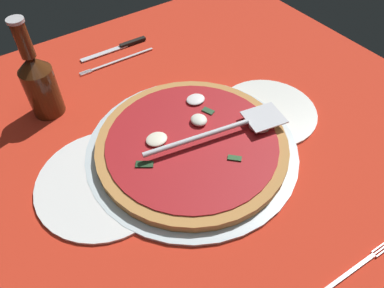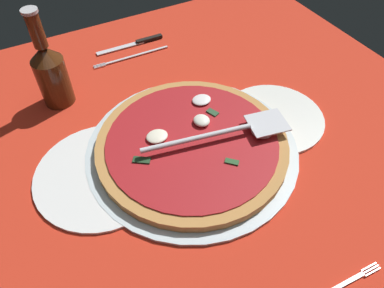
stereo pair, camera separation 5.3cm
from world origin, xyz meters
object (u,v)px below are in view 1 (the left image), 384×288
object	(u,v)px
pizza_server	(225,129)
place_setting_far	(119,55)
beer_bottle	(39,82)
dinner_plate_left	(105,182)
dinner_plate_right	(267,112)
pizza	(192,144)

from	to	relation	value
pizza_server	place_setting_far	world-z (taller)	pizza_server
pizza_server	beer_bottle	bearing A→B (deg)	141.20
dinner_plate_left	beer_bottle	distance (cm)	25.72
dinner_plate_right	pizza	xyz separation A→B (cm)	(-19.54, 0.50, 1.59)
dinner_plate_left	place_setting_far	world-z (taller)	place_setting_far
dinner_plate_right	beer_bottle	world-z (taller)	beer_bottle
dinner_plate_left	pizza	world-z (taller)	pizza
dinner_plate_left	dinner_plate_right	bearing A→B (deg)	-4.61
beer_bottle	dinner_plate_left	bearing A→B (deg)	-86.91
dinner_plate_left	pizza	distance (cm)	18.08
pizza_server	beer_bottle	distance (cm)	38.87
pizza_server	pizza	bearing A→B (deg)	167.76
dinner_plate_right	pizza	world-z (taller)	pizza
dinner_plate_right	place_setting_far	distance (cm)	41.50
dinner_plate_left	beer_bottle	bearing A→B (deg)	93.09
pizza_server	beer_bottle	world-z (taller)	beer_bottle
place_setting_far	pizza	bearing A→B (deg)	86.57
pizza	place_setting_far	distance (cm)	37.70
dinner_plate_left	pizza_server	size ratio (longest dim) A/B	0.85
dinner_plate_right	beer_bottle	bearing A→B (deg)	144.58
dinner_plate_right	place_setting_far	bearing A→B (deg)	113.56
pizza_server	dinner_plate_left	bearing A→B (deg)	178.94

